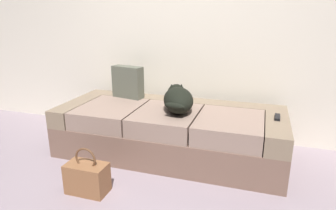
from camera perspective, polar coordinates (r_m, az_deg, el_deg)
The scene contains 6 objects.
back_wall at distance 3.30m, azimuth 3.79°, elevation 18.18°, with size 6.40×0.10×2.80m, color beige.
couch at distance 2.92m, azimuth 0.31°, elevation -5.10°, with size 2.16×0.89×0.47m.
dog_dark at distance 2.76m, azimuth 1.93°, elevation 1.24°, with size 0.43×0.62×0.22m.
tv_remote at distance 2.74m, azimuth 20.40°, elevation -2.21°, with size 0.04×0.15×0.02m, color black.
throw_pillow at distance 3.21m, azimuth -7.78°, elevation 4.43°, with size 0.34×0.12×0.34m, color #535648.
handbag at distance 2.44m, azimuth -15.37°, elevation -13.36°, with size 0.32×0.18×0.38m.
Camera 1 is at (0.81, -1.53, 1.34)m, focal length 31.52 mm.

